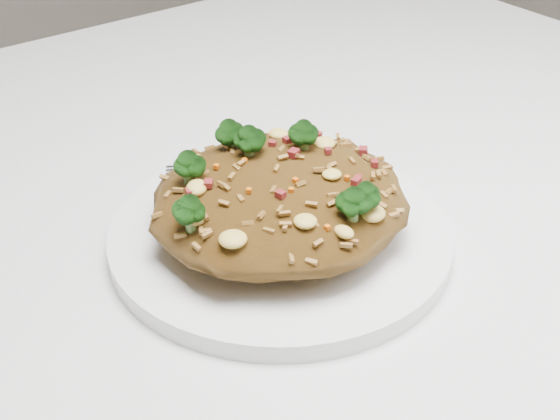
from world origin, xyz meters
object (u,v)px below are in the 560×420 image
object	(u,v)px
plate	(280,236)
fork	(279,166)
dining_table	(165,313)
fried_rice	(280,190)

from	to	relation	value
plate	fork	size ratio (longest dim) A/B	1.64
dining_table	plate	bearing A→B (deg)	-54.74
plate	fork	bearing A→B (deg)	53.13
dining_table	fried_rice	bearing A→B (deg)	-54.91
fried_rice	fork	xyz separation A→B (m)	(0.05, 0.07, -0.03)
dining_table	plate	size ratio (longest dim) A/B	4.99
plate	fork	distance (m)	0.08
fried_rice	fork	bearing A→B (deg)	52.90
dining_table	plate	xyz separation A→B (m)	(0.06, -0.08, 0.10)
fried_rice	fork	size ratio (longest dim) A/B	1.23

